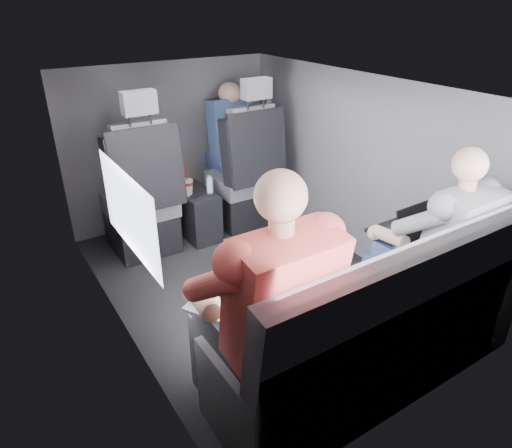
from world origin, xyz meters
TOP-DOWN VIEW (x-y plane):
  - floor at (0.00, 0.00)m, footprint 2.60×2.60m
  - ceiling at (0.00, 0.00)m, footprint 2.60×2.60m
  - panel_left at (-0.90, 0.00)m, footprint 0.02×2.60m
  - panel_right at (0.90, 0.00)m, footprint 0.02×2.60m
  - panel_front at (0.00, 1.30)m, footprint 1.80×0.02m
  - panel_back at (0.00, -1.30)m, footprint 1.80×0.02m
  - side_window at (-0.88, -0.30)m, footprint 0.02×0.75m
  - seatbelt at (0.45, 0.67)m, footprint 0.35×0.11m
  - front_seat_left at (-0.45, 0.84)m, footprint 0.52×0.58m
  - front_seat_right at (0.45, 0.84)m, footprint 0.52×0.58m
  - center_console at (0.00, 0.88)m, footprint 0.24×0.48m
  - rear_bench at (0.00, -1.06)m, footprint 1.60×0.57m
  - soda_cup at (-0.08, 0.83)m, footprint 0.09×0.09m
  - water_bottle at (0.08, 0.77)m, footprint 0.05×0.05m
  - laptop_white at (-0.60, -0.81)m, footprint 0.45×0.50m
  - laptop_black at (0.53, -0.75)m, footprint 0.30×0.27m
  - passenger_rear_left at (-0.56, -0.97)m, footprint 0.54×0.65m
  - passenger_rear_right at (0.53, -0.97)m, footprint 0.47×0.60m
  - passenger_front_right at (0.47, 1.10)m, footprint 0.38×0.38m

SIDE VIEW (x-z plane):
  - floor at x=0.00m, z-range 0.00..0.00m
  - center_console at x=0.00m, z-range 0.00..0.41m
  - rear_bench at x=0.00m, z-range -0.15..0.77m
  - front_seat_left at x=-0.45m, z-range -0.23..1.03m
  - front_seat_right at x=0.45m, z-range -0.23..1.03m
  - water_bottle at x=0.08m, z-range 0.39..0.54m
  - soda_cup at x=-0.08m, z-range 0.33..0.61m
  - passenger_rear_right at x=0.53m, z-range 0.02..1.20m
  - laptop_black at x=0.53m, z-range 0.52..0.73m
  - laptop_white at x=-0.60m, z-range 0.50..0.77m
  - passenger_rear_left at x=-0.56m, z-range 0.01..1.29m
  - panel_left at x=-0.90m, z-range 0.00..1.35m
  - panel_right at x=0.90m, z-range 0.00..1.35m
  - panel_front at x=0.00m, z-range 0.00..1.35m
  - panel_back at x=0.00m, z-range 0.00..1.35m
  - passenger_front_right at x=0.47m, z-range 0.37..1.12m
  - seatbelt at x=0.45m, z-range 0.50..1.10m
  - side_window at x=-0.88m, z-range 0.69..1.11m
  - ceiling at x=0.00m, z-range 1.35..1.35m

